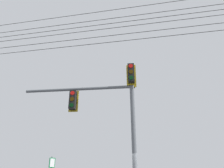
% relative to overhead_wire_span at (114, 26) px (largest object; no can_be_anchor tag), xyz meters
% --- Properties ---
extents(signal_mast_assembly, '(0.97, 5.41, 6.55)m').
position_rel_overhead_wire_span_xyz_m(signal_mast_assembly, '(-0.07, 0.01, -4.47)').
color(signal_mast_assembly, slate).
rests_on(signal_mast_assembly, ground).
extents(overhead_wire_span, '(0.74, 18.08, 2.55)m').
position_rel_overhead_wire_span_xyz_m(overhead_wire_span, '(0.00, 0.00, 0.00)').
color(overhead_wire_span, black).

